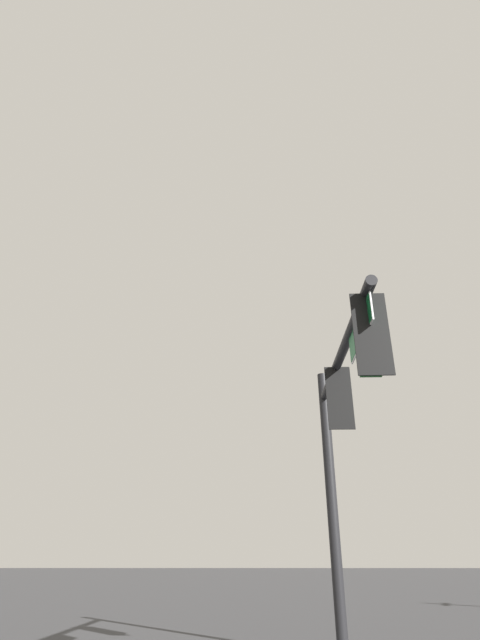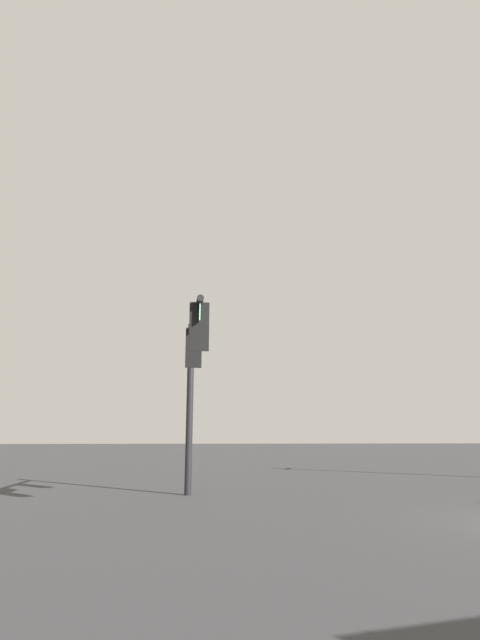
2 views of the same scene
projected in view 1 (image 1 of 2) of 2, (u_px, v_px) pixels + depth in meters
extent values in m
cylinder|color=black|center=(332.00, 500.00, 11.27)|extent=(0.24, 0.24, 5.99)
cylinder|color=black|center=(341.00, 354.00, 9.76)|extent=(5.71, 0.27, 0.18)
cube|color=black|center=(339.00, 397.00, 10.06)|extent=(0.04, 0.52, 1.30)
cube|color=#144719|center=(338.00, 400.00, 10.23)|extent=(0.37, 0.33, 1.10)
cylinder|color=#144719|center=(336.00, 372.00, 10.50)|extent=(0.04, 0.04, 0.12)
cylinder|color=#340503|center=(335.00, 388.00, 10.56)|extent=(0.03, 0.22, 0.22)
cylinder|color=yellow|center=(337.00, 403.00, 10.41)|extent=(0.03, 0.22, 0.22)
cylinder|color=black|center=(338.00, 419.00, 10.27)|extent=(0.03, 0.22, 0.22)
cube|color=black|center=(372.00, 333.00, 7.24)|extent=(0.04, 0.52, 1.30)
cube|color=#144719|center=(369.00, 338.00, 7.41)|extent=(0.37, 0.33, 1.10)
cylinder|color=#144719|center=(364.00, 302.00, 7.68)|extent=(0.04, 0.04, 0.12)
cylinder|color=#340503|center=(364.00, 324.00, 7.74)|extent=(0.03, 0.22, 0.22)
cylinder|color=yellow|center=(366.00, 344.00, 7.59)|extent=(0.03, 0.22, 0.22)
cylinder|color=black|center=(369.00, 364.00, 7.45)|extent=(0.03, 0.22, 0.22)
cube|color=#0F602D|center=(360.00, 330.00, 8.02)|extent=(1.74, 0.07, 0.42)
cube|color=white|center=(360.00, 330.00, 8.02)|extent=(1.80, 0.05, 0.48)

